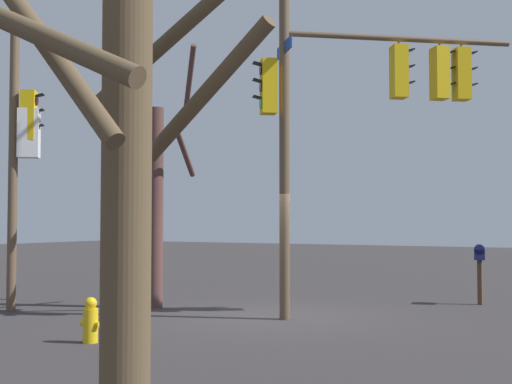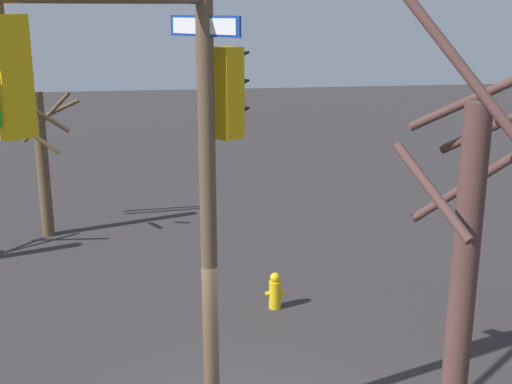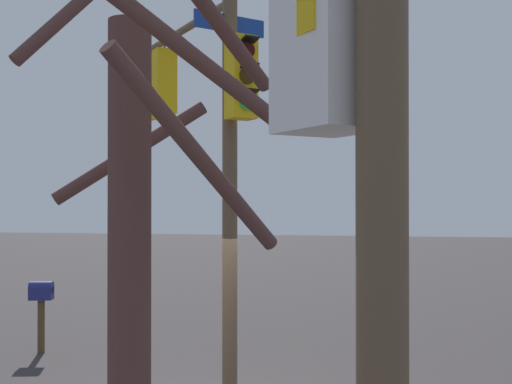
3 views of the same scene
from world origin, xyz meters
name	(u,v)px [view 1 (image 1 of 3)]	position (x,y,z in m)	size (l,w,h in m)	color
ground_plane	(273,317)	(0.00, 0.00, 0.00)	(80.00, 80.00, 0.00)	#322F2F
main_signal_pole_assembly	(343,64)	(-1.29, -0.67, 5.20)	(5.66, 3.61, 9.51)	brown
secondary_pole_assembly	(21,137)	(5.29, 1.86, 3.81)	(0.68, 0.58, 7.09)	brown
fire_hydrant	(91,321)	(1.18, 4.07, 0.34)	(0.38, 0.24, 0.73)	yellow
mailbox	(480,257)	(-3.31, -4.13, 1.11)	(0.32, 0.48, 1.41)	#4C3823
bare_tree_across_street	(154,190)	(3.00, 0.10, 2.66)	(2.43, 2.43, 5.88)	#503430
bare_tree_corner	(123,205)	(-3.81, 9.20, 2.05)	(1.75, 1.77, 3.80)	brown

